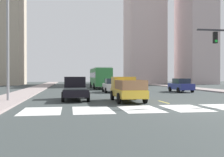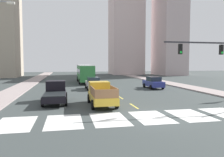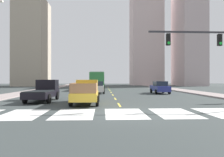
{
  "view_description": "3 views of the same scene",
  "coord_description": "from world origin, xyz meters",
  "px_view_note": "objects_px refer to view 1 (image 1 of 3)",
  "views": [
    {
      "loc": [
        -7.21,
        -15.91,
        2.01
      ],
      "look_at": [
        -2.65,
        12.87,
        1.76
      ],
      "focal_mm": 43.05,
      "sensor_mm": 36.0,
      "label": 1
    },
    {
      "loc": [
        -5.68,
        -14.3,
        3.74
      ],
      "look_at": [
        -0.16,
        12.72,
        1.79
      ],
      "focal_mm": 35.78,
      "sensor_mm": 36.0,
      "label": 2
    },
    {
      "loc": [
        -1.31,
        -11.93,
        2.02
      ],
      "look_at": [
        -0.01,
        15.83,
        2.1
      ],
      "focal_mm": 32.69,
      "sensor_mm": 36.0,
      "label": 3
    }
  ],
  "objects_px": {
    "city_bus": "(100,77)",
    "sedan_far": "(181,85)",
    "streetlight_left": "(10,38)",
    "pickup_dark": "(75,89)",
    "pickup_stakebed": "(126,89)",
    "sedan_mid": "(112,85)"
  },
  "relations": [
    {
      "from": "city_bus",
      "to": "sedan_far",
      "type": "relative_size",
      "value": 2.45
    },
    {
      "from": "city_bus",
      "to": "streetlight_left",
      "type": "bearing_deg",
      "value": -111.38
    },
    {
      "from": "streetlight_left",
      "to": "city_bus",
      "type": "bearing_deg",
      "value": 66.43
    },
    {
      "from": "pickup_dark",
      "to": "sedan_far",
      "type": "xyz_separation_m",
      "value": [
        13.49,
        9.02,
        -0.06
      ]
    },
    {
      "from": "pickup_stakebed",
      "to": "sedan_far",
      "type": "height_order",
      "value": "pickup_stakebed"
    },
    {
      "from": "sedan_mid",
      "to": "sedan_far",
      "type": "distance_m",
      "value": 8.8
    },
    {
      "from": "pickup_stakebed",
      "to": "sedan_mid",
      "type": "bearing_deg",
      "value": 87.31
    },
    {
      "from": "city_bus",
      "to": "streetlight_left",
      "type": "xyz_separation_m",
      "value": [
        -9.5,
        -21.77,
        3.02
      ]
    },
    {
      "from": "pickup_dark",
      "to": "sedan_far",
      "type": "relative_size",
      "value": 1.18
    },
    {
      "from": "pickup_dark",
      "to": "streetlight_left",
      "type": "xyz_separation_m",
      "value": [
        -5.03,
        -1.41,
        4.05
      ]
    },
    {
      "from": "sedan_mid",
      "to": "streetlight_left",
      "type": "distance_m",
      "value": 15.41
    },
    {
      "from": "sedan_mid",
      "to": "sedan_far",
      "type": "bearing_deg",
      "value": -5.29
    },
    {
      "from": "pickup_stakebed",
      "to": "streetlight_left",
      "type": "relative_size",
      "value": 0.58
    },
    {
      "from": "sedan_mid",
      "to": "streetlight_left",
      "type": "xyz_separation_m",
      "value": [
        -9.75,
        -11.21,
        4.11
      ]
    },
    {
      "from": "sedan_mid",
      "to": "streetlight_left",
      "type": "height_order",
      "value": "streetlight_left"
    },
    {
      "from": "pickup_stakebed",
      "to": "sedan_far",
      "type": "relative_size",
      "value": 1.18
    },
    {
      "from": "pickup_stakebed",
      "to": "pickup_dark",
      "type": "xyz_separation_m",
      "value": [
        -4.06,
        2.02,
        -0.02
      ]
    },
    {
      "from": "pickup_dark",
      "to": "city_bus",
      "type": "height_order",
      "value": "city_bus"
    },
    {
      "from": "sedan_far",
      "to": "city_bus",
      "type": "bearing_deg",
      "value": 126.38
    },
    {
      "from": "pickup_stakebed",
      "to": "streetlight_left",
      "type": "xyz_separation_m",
      "value": [
        -9.09,
        0.61,
        4.03
      ]
    },
    {
      "from": "pickup_dark",
      "to": "city_bus",
      "type": "relative_size",
      "value": 0.48
    },
    {
      "from": "pickup_dark",
      "to": "sedan_mid",
      "type": "bearing_deg",
      "value": 61.9
    }
  ]
}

